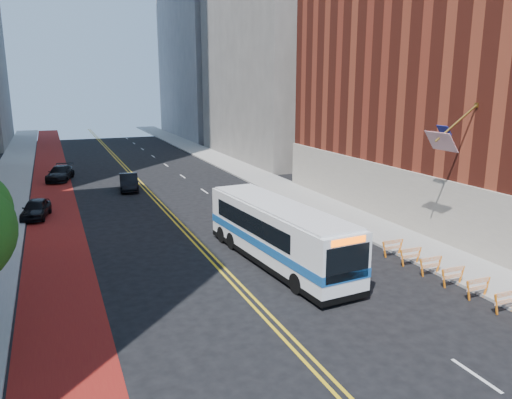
{
  "coord_description": "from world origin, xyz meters",
  "views": [
    {
      "loc": [
        -7.89,
        -13.12,
        9.7
      ],
      "look_at": [
        0.84,
        8.0,
        4.34
      ],
      "focal_mm": 35.0,
      "sensor_mm": 36.0,
      "label": 1
    }
  ],
  "objects_px": {
    "car_a": "(36,209)",
    "car_c": "(60,173)",
    "car_b": "(129,182)",
    "transit_bus": "(277,232)"
  },
  "relations": [
    {
      "from": "transit_bus",
      "to": "car_b",
      "type": "height_order",
      "value": "transit_bus"
    },
    {
      "from": "car_c",
      "to": "car_b",
      "type": "bearing_deg",
      "value": -38.29
    },
    {
      "from": "transit_bus",
      "to": "car_c",
      "type": "xyz_separation_m",
      "value": [
        -10.34,
        30.12,
        -1.02
      ]
    },
    {
      "from": "car_a",
      "to": "car_b",
      "type": "height_order",
      "value": "car_b"
    },
    {
      "from": "transit_bus",
      "to": "car_b",
      "type": "bearing_deg",
      "value": 96.57
    },
    {
      "from": "car_a",
      "to": "car_c",
      "type": "relative_size",
      "value": 0.81
    },
    {
      "from": "transit_bus",
      "to": "car_a",
      "type": "relative_size",
      "value": 3.02
    },
    {
      "from": "car_a",
      "to": "car_c",
      "type": "xyz_separation_m",
      "value": [
        2.06,
        14.82,
        0.04
      ]
    },
    {
      "from": "car_b",
      "to": "car_c",
      "type": "xyz_separation_m",
      "value": [
        -5.74,
        7.48,
        -0.02
      ]
    },
    {
      "from": "car_b",
      "to": "car_a",
      "type": "bearing_deg",
      "value": -130.2
    }
  ]
}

